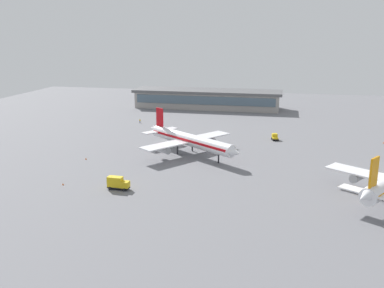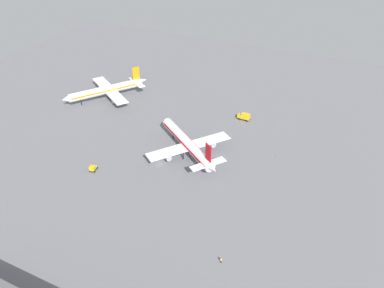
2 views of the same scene
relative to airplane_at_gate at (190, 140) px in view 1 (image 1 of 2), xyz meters
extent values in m
plane|color=slate|center=(-6.11, -10.81, -4.81)|extent=(288.00, 288.00, 0.00)
cube|color=#9E9993|center=(10.40, -88.81, -0.72)|extent=(74.29, 18.08, 8.17)
cube|color=#4C6070|center=(10.40, -79.59, 0.45)|extent=(71.32, 0.30, 4.20)
cube|color=#59595B|center=(10.40, -88.81, 3.95)|extent=(77.26, 18.81, 1.40)
cylinder|color=white|center=(-0.39, 0.29, 0.00)|extent=(31.78, 24.71, 4.01)
cone|color=white|center=(-16.07, 11.73, 0.00)|extent=(5.48, 5.44, 3.81)
cone|color=white|center=(15.29, -11.16, 0.60)|extent=(5.93, 5.54, 3.21)
cube|color=red|center=(-0.39, 0.29, 0.30)|extent=(30.65, 23.91, 0.72)
cube|color=white|center=(1.08, -0.79, -0.40)|extent=(25.10, 31.39, 0.36)
cylinder|color=#A5A8AD|center=(-4.63, -8.61, -1.80)|extent=(5.12, 4.57, 2.20)
cylinder|color=#A5A8AD|center=(6.79, 7.04, -1.80)|extent=(5.12, 4.57, 2.20)
cube|color=white|center=(12.85, -9.38, 0.40)|extent=(10.79, 13.10, 0.29)
cube|color=red|center=(12.85, -9.38, 5.21)|extent=(3.08, 2.41, 6.41)
cylinder|color=black|center=(-10.69, 7.80, -3.40)|extent=(0.48, 0.48, 2.80)
cylinder|color=black|center=(0.07, -4.02, -3.40)|extent=(0.48, 0.48, 2.80)
cylinder|color=black|center=(3.85, 1.16, -3.40)|extent=(0.48, 0.48, 2.80)
cone|color=white|center=(-46.94, 41.91, 0.65)|extent=(5.47, 5.99, 3.23)
cylinder|color=#A5A8AD|center=(-48.50, 21.72, -1.78)|extent=(4.48, 5.21, 2.22)
cube|color=white|center=(-48.61, 39.36, 0.44)|extent=(13.47, 10.41, 0.29)
cube|color=orange|center=(-48.61, 39.36, 5.29)|extent=(2.30, 3.19, 6.46)
cylinder|color=black|center=(-53.36, 26.23, -3.39)|extent=(0.48, 0.48, 2.83)
cube|color=black|center=(-26.67, -25.06, -4.26)|extent=(2.59, 3.55, 0.30)
cube|color=gold|center=(-26.50, -25.74, -3.31)|extent=(2.27, 2.19, 1.60)
cube|color=#3F596B|center=(-26.32, -26.53, -2.99)|extent=(1.57, 0.45, 0.90)
cube|color=gold|center=(-26.87, -24.18, -3.86)|extent=(2.17, 1.80, 0.50)
cylinder|color=black|center=(-25.48, -25.93, -4.41)|extent=(0.48, 0.85, 0.80)
cylinder|color=black|center=(-27.33, -26.37, -4.41)|extent=(0.48, 0.85, 0.80)
cylinder|color=black|center=(-26.00, -23.75, -4.41)|extent=(0.48, 0.85, 0.80)
cylinder|color=black|center=(-27.85, -24.19, -4.41)|extent=(0.48, 0.85, 0.80)
cube|color=black|center=(10.61, 35.45, -4.26)|extent=(5.68, 2.16, 0.30)
cube|color=gold|center=(8.71, 35.54, -3.31)|extent=(1.89, 1.98, 1.60)
cube|color=#3F596B|center=(7.90, 35.57, -2.99)|extent=(0.16, 1.60, 0.90)
cube|color=gold|center=(11.51, 35.40, -2.81)|extent=(3.89, 2.08, 2.60)
cylinder|color=black|center=(8.60, 34.59, -4.41)|extent=(0.81, 0.34, 0.80)
cylinder|color=black|center=(8.69, 36.49, -4.41)|extent=(0.81, 0.34, 0.80)
cylinder|color=black|center=(12.52, 34.40, -4.41)|extent=(0.81, 0.34, 0.80)
cylinder|color=black|center=(12.61, 36.30, -4.41)|extent=(0.81, 0.34, 0.80)
cylinder|color=#1E2338|center=(32.46, -44.23, -4.38)|extent=(0.45, 0.45, 0.85)
cylinder|color=yellow|center=(32.46, -44.23, -3.66)|extent=(0.53, 0.53, 0.60)
sphere|color=tan|center=(32.46, -44.23, -3.25)|extent=(0.22, 0.22, 0.22)
cylinder|color=yellow|center=(32.65, -44.09, -3.66)|extent=(0.10, 0.10, 0.54)
cylinder|color=yellow|center=(32.26, -44.36, -3.66)|extent=(0.10, 0.10, 0.54)
cone|color=#EA590C|center=(26.04, 35.59, -4.51)|extent=(0.44, 0.44, 0.60)
cone|color=#EA590C|center=(30.59, 12.85, -4.51)|extent=(0.44, 0.44, 0.60)
cone|color=#EA590C|center=(-64.98, -28.39, -4.51)|extent=(0.44, 0.44, 0.60)
camera|label=1|loc=(-29.33, 131.08, 33.83)|focal=39.95mm
camera|label=2|loc=(57.70, -114.60, 83.29)|focal=36.86mm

